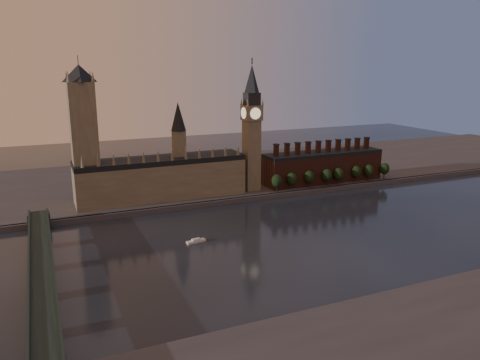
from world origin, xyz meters
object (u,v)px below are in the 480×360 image
(victoria_tower, at_px, (84,132))
(river_boat, at_px, (196,241))
(big_ben, at_px, (252,126))
(westminster_bridge, at_px, (42,272))

(victoria_tower, distance_m, river_boat, 120.91)
(big_ben, relative_size, river_boat, 8.65)
(big_ben, distance_m, westminster_bridge, 205.83)
(victoria_tower, height_order, big_ben, victoria_tower)
(big_ben, bearing_deg, westminster_bridge, -145.67)
(westminster_bridge, bearing_deg, victoria_tower, 73.44)
(big_ben, height_order, river_boat, big_ben)
(victoria_tower, height_order, river_boat, victoria_tower)
(westminster_bridge, bearing_deg, river_boat, 16.28)
(victoria_tower, bearing_deg, river_boat, -60.45)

